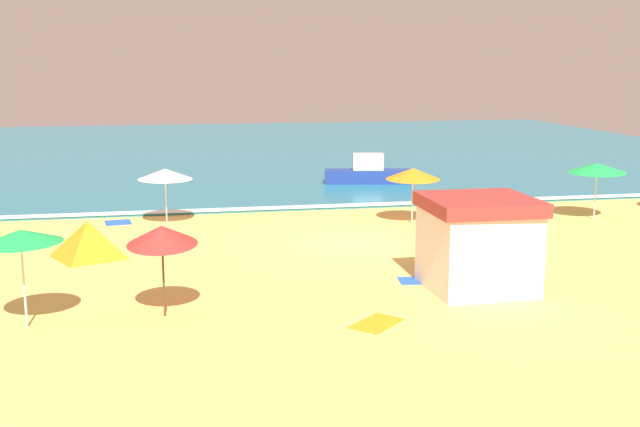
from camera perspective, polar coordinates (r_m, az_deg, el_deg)
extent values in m
plane|color=#EDBC60|center=(25.85, 2.91, -2.17)|extent=(60.00, 60.00, 0.00)
cube|color=teal|center=(53.10, -4.36, 4.65)|extent=(60.00, 44.00, 0.10)
cube|color=white|center=(31.85, 0.20, 0.54)|extent=(57.00, 0.70, 0.01)
cube|color=white|center=(20.85, 11.36, -2.62)|extent=(2.60, 2.55, 2.09)
cube|color=#A5332D|center=(20.60, 11.48, 0.68)|extent=(2.74, 2.69, 0.35)
cylinder|color=silver|center=(29.10, -11.12, 1.14)|extent=(0.05, 0.05, 2.01)
cone|color=white|center=(28.97, -11.18, 2.83)|extent=(2.79, 2.79, 0.41)
cylinder|color=silver|center=(18.69, -20.70, -4.54)|extent=(0.05, 0.05, 2.20)
cone|color=green|center=(18.46, -20.91, -1.57)|extent=(2.01, 2.01, 0.36)
cylinder|color=silver|center=(29.05, 6.72, 1.24)|extent=(0.05, 0.05, 1.99)
cone|color=orange|center=(28.92, 6.76, 2.89)|extent=(2.42, 2.43, 0.47)
cylinder|color=silver|center=(31.33, 19.36, 1.49)|extent=(0.05, 0.05, 2.09)
cone|color=green|center=(31.20, 19.46, 3.15)|extent=(2.98, 2.98, 0.43)
cylinder|color=#4C3823|center=(18.65, -11.30, -4.19)|extent=(0.05, 0.05, 2.12)
cone|color=red|center=(18.44, -11.40, -1.53)|extent=(1.82, 1.85, 0.61)
pyramid|color=orange|center=(24.82, -16.47, -1.81)|extent=(2.35, 2.29, 1.15)
cylinder|color=green|center=(23.78, 8.42, -1.61)|extent=(0.46, 0.46, 1.48)
sphere|color=#9E6B47|center=(23.61, 8.48, 0.38)|extent=(0.22, 0.22, 0.22)
cube|color=#D84CA5|center=(28.38, 12.97, -0.63)|extent=(0.45, 0.45, 0.60)
sphere|color=brown|center=(28.31, 13.00, 0.16)|extent=(0.21, 0.21, 0.21)
cube|color=blue|center=(21.64, 7.31, -4.85)|extent=(1.26, 0.91, 0.01)
cube|color=orange|center=(18.11, 4.13, -7.96)|extent=(1.48, 1.47, 0.01)
cube|color=blue|center=(30.04, -14.43, -0.64)|extent=(1.07, 1.14, 0.01)
cube|color=navy|center=(37.97, 3.50, 2.70)|extent=(4.28, 1.78, 0.64)
cube|color=silver|center=(37.87, 3.51, 3.78)|extent=(1.55, 0.88, 0.79)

